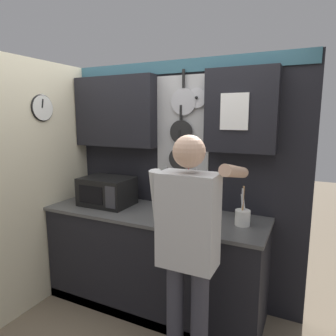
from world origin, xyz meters
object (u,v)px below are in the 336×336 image
knife_block (173,204)px  person (189,239)px  utensil_crock (243,217)px  microwave (107,191)px

knife_block → person: person is taller
utensil_crock → person: bearing=-110.1°
microwave → utensil_crock: bearing=0.1°
knife_block → person: size_ratio=0.16×
microwave → utensil_crock: (1.34, 0.00, -0.06)m
microwave → person: size_ratio=0.29×
microwave → utensil_crock: utensil_crock is taller
microwave → knife_block: 0.72m
utensil_crock → person: (-0.22, -0.61, 0.00)m
utensil_crock → microwave: bearing=-179.9°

